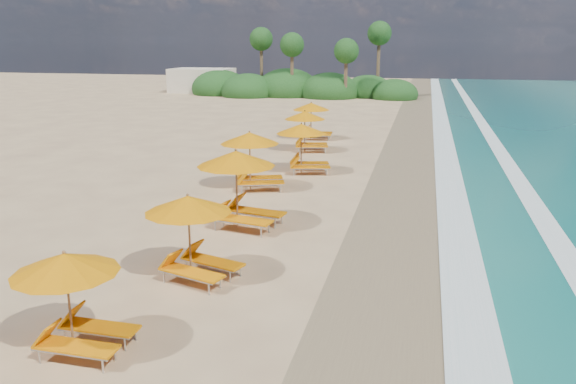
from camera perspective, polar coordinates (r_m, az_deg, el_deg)
The scene contains 12 objects.
ground at distance 19.35m, azimuth 0.00°, elevation -3.44°, with size 160.00×160.00×0.00m, color tan.
wet_sand at distance 18.87m, azimuth 11.93°, elevation -4.23°, with size 4.00×160.00×0.01m, color #877550.
surf_foam at distance 19.03m, azimuth 20.11°, elevation -4.61°, with size 4.00×160.00×0.01m.
station_2 at distance 12.22m, azimuth -20.31°, elevation -9.64°, with size 2.29×2.12×2.13m.
station_3 at distance 15.04m, azimuth -9.25°, elevation -3.92°, with size 2.88×2.80×2.28m.
station_4 at distance 19.02m, azimuth -4.59°, elevation 0.83°, with size 3.18×3.05×2.64m.
station_5 at distance 23.92m, azimuth -3.34°, elevation 3.53°, with size 3.16×3.09×2.48m.
station_6 at distance 26.94m, azimuth 1.72°, elevation 4.71°, with size 2.94×2.84×2.38m.
station_7 at distance 32.29m, azimuth 1.99°, elevation 6.33°, with size 2.84×2.73×2.32m.
station_8 at distance 36.39m, azimuth 2.59°, elevation 7.31°, with size 2.67×2.50×2.36m.
treeline at distance 65.15m, azimuth 0.75°, elevation 10.35°, with size 25.80×8.80×9.74m.
beach_building at distance 71.06m, azimuth -8.50°, elevation 10.89°, with size 7.00×5.00×2.80m, color beige.
Camera 1 is at (4.24, -17.88, 6.06)m, focal length 35.86 mm.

